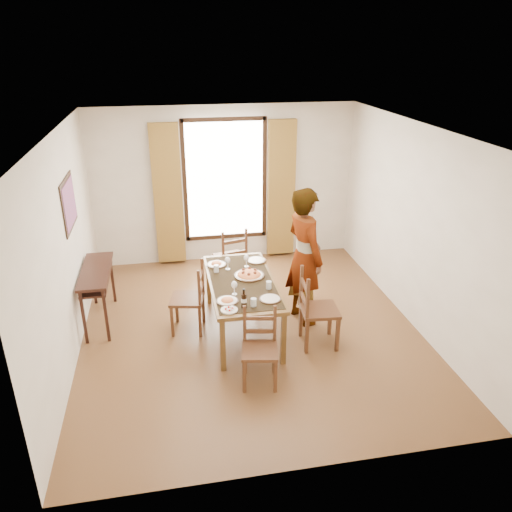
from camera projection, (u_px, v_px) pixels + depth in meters
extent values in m
plane|color=#453115|center=(250.00, 328.00, 6.89)|extent=(5.00, 5.00, 0.00)
cube|color=silver|center=(225.00, 185.00, 8.59)|extent=(4.50, 0.10, 2.70)
cube|color=silver|center=(303.00, 348.00, 4.09)|extent=(4.50, 0.10, 2.70)
cube|color=silver|center=(65.00, 250.00, 5.96)|extent=(0.10, 5.00, 2.70)
cube|color=silver|center=(414.00, 226.00, 6.72)|extent=(0.10, 5.00, 2.70)
cube|color=white|center=(249.00, 128.00, 5.79)|extent=(4.50, 5.00, 0.04)
cube|color=white|center=(225.00, 180.00, 8.53)|extent=(1.30, 0.04, 2.00)
cube|color=brown|center=(168.00, 195.00, 8.39)|extent=(0.48, 0.10, 2.40)
cube|color=brown|center=(281.00, 189.00, 8.72)|extent=(0.48, 0.10, 2.40)
cube|color=black|center=(69.00, 203.00, 6.34)|extent=(0.02, 0.86, 0.66)
cube|color=red|center=(70.00, 203.00, 6.35)|extent=(0.01, 0.76, 0.56)
cube|color=black|center=(96.00, 271.00, 6.77)|extent=(0.38, 1.20, 0.04)
cube|color=black|center=(97.00, 279.00, 6.82)|extent=(0.34, 1.10, 0.03)
cube|color=black|center=(84.00, 318.00, 6.41)|extent=(0.04, 0.04, 0.76)
cube|color=black|center=(93.00, 280.00, 7.40)|extent=(0.04, 0.04, 0.76)
cube|color=black|center=(106.00, 316.00, 6.46)|extent=(0.04, 0.04, 0.76)
cube|color=black|center=(113.00, 279.00, 7.45)|extent=(0.04, 0.04, 0.76)
cube|color=brown|center=(242.00, 283.00, 6.56)|extent=(0.86, 1.81, 0.05)
cube|color=black|center=(242.00, 281.00, 6.55)|extent=(0.79, 1.67, 0.01)
cube|color=brown|center=(223.00, 345.00, 5.89)|extent=(0.06, 0.06, 0.70)
cube|color=brown|center=(209.00, 282.00, 7.41)|extent=(0.06, 0.06, 0.70)
cube|color=brown|center=(283.00, 339.00, 6.02)|extent=(0.06, 0.06, 0.70)
cube|color=brown|center=(257.00, 278.00, 7.54)|extent=(0.06, 0.06, 0.70)
cube|color=#562F1C|center=(187.00, 299.00, 6.69)|extent=(0.51, 0.51, 0.04)
cube|color=#562F1C|center=(177.00, 307.00, 6.96)|extent=(0.04, 0.04, 0.47)
cube|color=#562F1C|center=(203.00, 307.00, 6.95)|extent=(0.04, 0.04, 0.47)
cube|color=#562F1C|center=(172.00, 321.00, 6.62)|extent=(0.04, 0.04, 0.47)
cube|color=#562F1C|center=(200.00, 321.00, 6.61)|extent=(0.04, 0.04, 0.47)
cube|color=#562F1C|center=(203.00, 276.00, 6.76)|extent=(0.04, 0.04, 0.52)
cube|color=#562F1C|center=(199.00, 289.00, 6.41)|extent=(0.04, 0.04, 0.52)
cube|color=#562F1C|center=(201.00, 289.00, 6.63)|extent=(0.10, 0.37, 0.05)
cube|color=#562F1C|center=(201.00, 276.00, 6.55)|extent=(0.10, 0.37, 0.05)
cube|color=#562F1C|center=(230.00, 258.00, 7.93)|extent=(0.54, 0.54, 0.04)
cube|color=#562F1C|center=(237.00, 265.00, 8.25)|extent=(0.04, 0.04, 0.48)
cube|color=#562F1C|center=(246.00, 274.00, 7.93)|extent=(0.04, 0.04, 0.48)
cube|color=#562F1C|center=(216.00, 269.00, 8.11)|extent=(0.04, 0.04, 0.48)
cube|color=#562F1C|center=(224.00, 278.00, 7.79)|extent=(0.04, 0.04, 0.48)
cube|color=#562F1C|center=(246.00, 245.00, 7.72)|extent=(0.04, 0.04, 0.53)
cube|color=#562F1C|center=(223.00, 249.00, 7.58)|extent=(0.04, 0.04, 0.53)
cube|color=#562F1C|center=(235.00, 253.00, 7.69)|extent=(0.38, 0.11, 0.05)
cube|color=#562F1C|center=(235.00, 242.00, 7.62)|extent=(0.38, 0.11, 0.05)
cube|color=#562F1C|center=(260.00, 351.00, 5.64)|extent=(0.47, 0.47, 0.04)
cube|color=#562F1C|center=(244.00, 376.00, 5.57)|extent=(0.04, 0.04, 0.43)
cube|color=#562F1C|center=(245.00, 358.00, 5.89)|extent=(0.04, 0.04, 0.43)
cube|color=#562F1C|center=(275.00, 376.00, 5.57)|extent=(0.04, 0.04, 0.43)
cube|color=#562F1C|center=(274.00, 358.00, 5.89)|extent=(0.04, 0.04, 0.43)
cube|color=#562F1C|center=(245.00, 324.00, 5.71)|extent=(0.03, 0.03, 0.48)
cube|color=#562F1C|center=(275.00, 324.00, 5.71)|extent=(0.03, 0.03, 0.48)
cube|color=#562F1C|center=(260.00, 331.00, 5.75)|extent=(0.35, 0.09, 0.05)
cube|color=#562F1C|center=(260.00, 318.00, 5.68)|extent=(0.35, 0.09, 0.05)
cube|color=#562F1C|center=(320.00, 310.00, 6.36)|extent=(0.50, 0.50, 0.04)
cube|color=#562F1C|center=(338.00, 334.00, 6.30)|extent=(0.04, 0.04, 0.50)
cube|color=#562F1C|center=(307.00, 336.00, 6.26)|extent=(0.04, 0.04, 0.50)
cube|color=#562F1C|center=(330.00, 318.00, 6.66)|extent=(0.04, 0.04, 0.50)
cube|color=#562F1C|center=(301.00, 320.00, 6.62)|extent=(0.04, 0.04, 0.50)
cube|color=#562F1C|center=(308.00, 299.00, 6.05)|extent=(0.04, 0.04, 0.55)
cube|color=#562F1C|center=(301.00, 285.00, 6.41)|extent=(0.04, 0.04, 0.55)
cube|color=#562F1C|center=(304.00, 300.00, 6.28)|extent=(0.06, 0.40, 0.06)
cube|color=#562F1C|center=(305.00, 286.00, 6.20)|extent=(0.06, 0.40, 0.06)
imported|color=#92969A|center=(304.00, 257.00, 6.75)|extent=(0.95, 0.84, 1.93)
cylinder|color=silver|center=(269.00, 285.00, 6.33)|extent=(0.07, 0.07, 0.10)
cylinder|color=silver|center=(216.00, 269.00, 6.78)|extent=(0.07, 0.07, 0.10)
cylinder|color=silver|center=(254.00, 302.00, 5.91)|extent=(0.07, 0.07, 0.10)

